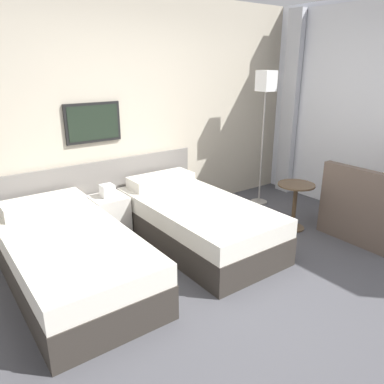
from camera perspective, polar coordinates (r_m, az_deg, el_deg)
The scene contains 8 objects.
ground_plane at distance 3.52m, azimuth 7.41°, elevation -14.27°, with size 16.00×16.00×0.00m, color #47474C.
wall_headboard at distance 4.61m, azimuth -9.72°, elevation 11.05°, with size 10.00×0.10×2.70m.
bed_near_door at distance 3.60m, azimuth -17.99°, elevation -9.60°, with size 0.99×1.94×0.62m.
bed_near_window at distance 4.18m, azimuth 0.58°, elevation -4.47°, with size 0.99×1.94×0.62m.
nightstand at distance 4.44m, azimuth -12.49°, elevation -3.51°, with size 0.39×0.38×0.63m.
floor_lamp at distance 5.21m, azimuth 11.10°, elevation 14.12°, with size 0.24×0.24×1.83m.
side_table at distance 4.65m, azimuth 15.44°, elevation -0.84°, with size 0.44×0.44×0.57m.
armchair at distance 4.78m, azimuth 25.20°, elevation -3.08°, with size 0.75×0.87×0.86m.
Camera 1 is at (-2.08, -2.09, 1.93)m, focal length 35.00 mm.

